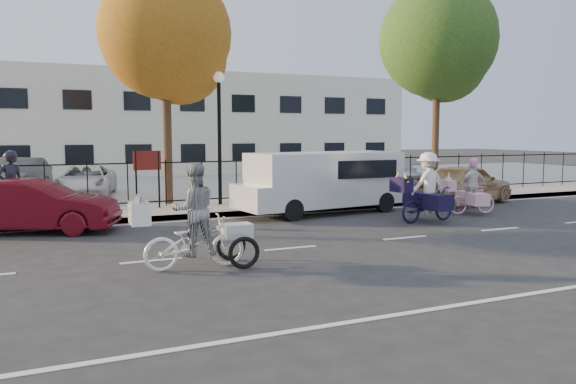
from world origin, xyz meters
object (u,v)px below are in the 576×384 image
pedestrian (11,185)px  lot_car_b (85,181)px  red_sedan (34,206)px  lot_car_d (397,173)px  unicorn_bike (472,193)px  bull_bike (427,194)px  zebra_trike (195,228)px  lamppost (219,114)px  white_van (323,180)px  gold_sedan (465,184)px  lot_car_c (15,179)px

pedestrian → lot_car_b: bearing=-138.5°
red_sedan → lot_car_d: size_ratio=1.14×
unicorn_bike → bull_bike: (-2.20, -0.65, 0.14)m
zebra_trike → lot_car_b: bearing=6.7°
bull_bike → lot_car_b: bull_bike is taller
unicorn_bike → lamppost: bearing=68.6°
bull_bike → pedestrian: size_ratio=1.14×
white_van → lot_car_b: (-6.51, 6.55, -0.31)m
zebra_trike → gold_sedan: 12.40m
zebra_trike → bull_bike: size_ratio=1.06×
lamppost → pedestrian: 6.53m
unicorn_bike → zebra_trike: bearing=121.1°
bull_bike → red_sedan: (-10.11, 2.62, -0.11)m
lamppost → lot_car_c: 8.04m
lot_car_c → lamppost: bearing=-21.5°
red_sedan → lamppost: bearing=-46.4°
red_sedan → unicorn_bike: bearing=-78.7°
lamppost → pedestrian: (-6.16, -0.76, -2.02)m
bull_bike → gold_sedan: size_ratio=0.51×
lot_car_d → lamppost: bearing=-152.2°
bull_bike → red_sedan: bearing=69.3°
bull_bike → pedestrian: 11.50m
lot_car_b → lot_car_c: lot_car_c is taller
pedestrian → zebra_trike: bearing=91.4°
unicorn_bike → pedestrian: (-12.87, 3.61, 0.44)m
unicorn_bike → lot_car_b: (-10.59, 8.61, 0.09)m
lamppost → lot_car_b: (-3.89, 4.25, -2.37)m
gold_sedan → pedestrian: bearing=65.9°
lot_car_b → lot_car_d: 12.96m
white_van → pedestrian: size_ratio=2.95×
white_van → lot_car_c: 11.20m
zebra_trike → red_sedan: size_ratio=0.56×
red_sedan → gold_sedan: (13.88, 0.10, 0.05)m
red_sedan → lot_car_b: bearing=5.9°
bull_bike → gold_sedan: 4.64m
lamppost → unicorn_bike: 8.38m
pedestrian → lot_car_c: (-0.08, 5.30, -0.21)m
gold_sedan → lot_car_b: 13.81m
white_van → lot_car_b: bearing=127.2°
red_sedan → lot_car_d: (14.60, 5.25, 0.09)m
red_sedan → lot_car_b: (1.72, 6.64, 0.07)m
red_sedan → lot_car_c: lot_car_c is taller
lamppost → unicorn_bike: size_ratio=2.44×
red_sedan → white_van: bearing=-68.9°
unicorn_bike → gold_sedan: bearing=-25.4°
zebra_trike → white_van: zebra_trike is taller
unicorn_bike → lot_car_c: 15.73m
lot_car_b → lot_car_c: size_ratio=0.96×
lot_car_c → zebra_trike: bearing=-60.0°
zebra_trike → bull_bike: (7.37, 2.72, 0.03)m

